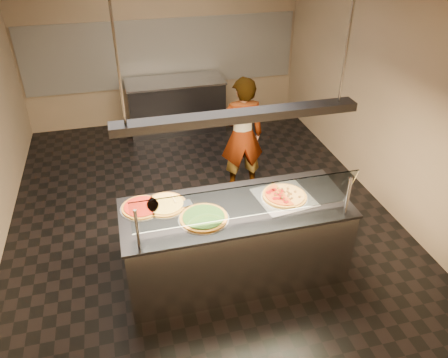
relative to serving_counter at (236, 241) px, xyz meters
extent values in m
cube|color=black|center=(-0.14, 1.38, -0.48)|extent=(5.00, 6.00, 0.02)
cube|color=tan|center=(-0.14, 4.39, 1.03)|extent=(5.00, 0.02, 3.00)
cube|color=tan|center=(-0.14, -1.63, 1.03)|extent=(5.00, 0.02, 3.00)
cube|color=tan|center=(2.37, 1.38, 1.03)|extent=(0.02, 6.00, 3.00)
cube|color=silver|center=(-0.14, 4.36, 0.83)|extent=(4.90, 0.02, 1.20)
cube|color=#B7B7BC|center=(0.00, 0.00, -0.02)|extent=(2.35, 0.90, 0.90)
cube|color=#2E2E33|center=(0.00, 0.00, 0.45)|extent=(2.39, 0.94, 0.03)
cylinder|color=#B7B7BC|center=(-1.02, -0.40, 0.68)|extent=(0.03, 0.03, 0.44)
cylinder|color=#B7B7BC|center=(1.02, -0.40, 0.68)|extent=(0.03, 0.03, 0.44)
cube|color=white|center=(0.00, -0.34, 0.76)|extent=(2.15, 0.18, 0.47)
cube|color=silver|center=(0.54, 0.04, 0.47)|extent=(0.63, 0.63, 0.01)
cylinder|color=silver|center=(0.54, 0.04, 0.47)|extent=(0.50, 0.50, 0.01)
cylinder|color=#650907|center=(0.52, 0.09, 0.52)|extent=(0.06, 0.06, 0.01)
cylinder|color=#650907|center=(0.46, 0.14, 0.52)|extent=(0.06, 0.06, 0.01)
cylinder|color=#650907|center=(0.43, 0.13, 0.52)|extent=(0.06, 0.06, 0.01)
cylinder|color=#650907|center=(0.38, 0.10, 0.52)|extent=(0.06, 0.06, 0.01)
cylinder|color=#650907|center=(0.45, 0.05, 0.52)|extent=(0.06, 0.06, 0.01)
cylinder|color=#650907|center=(0.49, 0.03, 0.52)|extent=(0.06, 0.06, 0.01)
cylinder|color=#650907|center=(0.41, -0.02, 0.52)|extent=(0.06, 0.06, 0.01)
cylinder|color=#650907|center=(0.46, -0.03, 0.52)|extent=(0.06, 0.06, 0.01)
cylinder|color=#650907|center=(0.49, -0.05, 0.52)|extent=(0.06, 0.06, 0.01)
cylinder|color=#650907|center=(0.50, -0.10, 0.52)|extent=(0.06, 0.06, 0.01)
cube|color=#19590F|center=(0.51, 0.15, 0.52)|extent=(0.02, 0.02, 0.01)
cube|color=#19590F|center=(0.51, 0.09, 0.52)|extent=(0.01, 0.02, 0.01)
cube|color=#19590F|center=(0.46, 0.09, 0.52)|extent=(0.02, 0.02, 0.01)
cube|color=#19590F|center=(0.47, 0.06, 0.52)|extent=(0.02, 0.02, 0.01)
cube|color=#19590F|center=(0.43, 0.03, 0.52)|extent=(0.02, 0.02, 0.01)
cube|color=#19590F|center=(0.51, 0.02, 0.52)|extent=(0.02, 0.02, 0.01)
cube|color=#19590F|center=(0.49, -0.04, 0.52)|extent=(0.02, 0.02, 0.01)
cube|color=#19590F|center=(0.50, -0.08, 0.52)|extent=(0.02, 0.02, 0.01)
sphere|color=#513014|center=(0.55, -0.05, 0.50)|extent=(0.03, 0.03, 0.03)
sphere|color=#513014|center=(0.57, -0.05, 0.50)|extent=(0.03, 0.03, 0.03)
sphere|color=#513014|center=(0.59, -0.04, 0.50)|extent=(0.03, 0.03, 0.03)
sphere|color=#513014|center=(0.57, 0.01, 0.50)|extent=(0.03, 0.03, 0.03)
sphere|color=#513014|center=(0.68, -0.04, 0.50)|extent=(0.03, 0.03, 0.03)
sphere|color=#513014|center=(0.59, 0.03, 0.50)|extent=(0.03, 0.03, 0.03)
sphere|color=#513014|center=(0.62, 0.04, 0.50)|extent=(0.03, 0.03, 0.03)
sphere|color=#513014|center=(0.67, 0.07, 0.50)|extent=(0.03, 0.03, 0.03)
sphere|color=#513014|center=(0.60, 0.07, 0.50)|extent=(0.03, 0.03, 0.03)
sphere|color=#513014|center=(0.60, 0.09, 0.50)|extent=(0.03, 0.03, 0.03)
sphere|color=#513014|center=(0.62, 0.14, 0.50)|extent=(0.03, 0.03, 0.03)
sphere|color=#513014|center=(0.56, 0.09, 0.50)|extent=(0.03, 0.03, 0.03)
sphere|color=#513014|center=(0.56, 0.15, 0.50)|extent=(0.03, 0.03, 0.03)
cylinder|color=silver|center=(-0.37, -0.11, 0.47)|extent=(0.51, 0.51, 0.01)
cylinder|color=#915C1C|center=(-0.37, -0.11, 0.48)|extent=(0.48, 0.48, 0.02)
cylinder|color=black|center=(-0.37, -0.11, 0.49)|extent=(0.42, 0.42, 0.01)
cylinder|color=silver|center=(-0.71, 0.21, 0.47)|extent=(0.46, 0.46, 0.01)
cylinder|color=#915C1C|center=(-0.71, 0.21, 0.48)|extent=(0.43, 0.43, 0.02)
cylinder|color=#DEBF53|center=(-0.71, 0.21, 0.49)|extent=(0.38, 0.38, 0.01)
cylinder|color=silver|center=(-0.95, 0.23, 0.47)|extent=(0.44, 0.44, 0.01)
cylinder|color=#915C1C|center=(-0.95, 0.23, 0.48)|extent=(0.41, 0.41, 0.02)
cylinder|color=#8E0E06|center=(-0.95, 0.23, 0.49)|extent=(0.36, 0.36, 0.01)
cube|color=#B7B7BC|center=(-0.50, 0.16, 0.49)|extent=(0.15, 0.13, 0.00)
cylinder|color=tan|center=(-0.61, 0.26, 0.49)|extent=(0.04, 0.14, 0.02)
cube|color=#2E2E33|center=(-0.02, 3.93, -0.02)|extent=(1.70, 0.70, 0.90)
cube|color=#B7B7BC|center=(-0.02, 3.93, 0.45)|extent=(1.74, 0.74, 0.03)
imported|color=#36333C|center=(0.58, 1.72, 0.38)|extent=(0.63, 0.43, 1.69)
cube|color=#2E2E33|center=(0.00, 0.00, 1.48)|extent=(2.30, 0.18, 0.08)
cylinder|color=#B7B7BC|center=(-1.00, 0.00, 2.03)|extent=(0.02, 0.02, 1.01)
cylinder|color=#B7B7BC|center=(1.00, 0.00, 2.03)|extent=(0.02, 0.02, 1.01)
camera|label=1|loc=(-1.04, -3.50, 3.12)|focal=35.00mm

